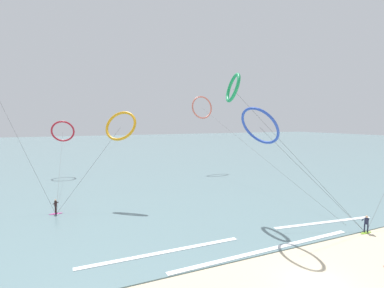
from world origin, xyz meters
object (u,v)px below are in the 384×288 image
(kite_coral, at_px, (202,108))
(kite_amber, at_px, (121,126))
(surfer_magenta, at_px, (56,207))
(kite_crimson, at_px, (63,131))
(surfer_lime, at_px, (366,225))
(kite_cobalt, at_px, (260,126))
(kite_emerald, at_px, (233,88))

(kite_coral, xyz_separation_m, kite_amber, (-20.77, -18.47, -3.48))
(surfer_magenta, height_order, kite_crimson, kite_crimson)
(surfer_lime, distance_m, kite_crimson, 51.76)
(kite_crimson, relative_size, kite_cobalt, 2.27)
(kite_emerald, bearing_deg, kite_amber, -114.38)
(surfer_lime, height_order, kite_cobalt, kite_cobalt)
(kite_cobalt, bearing_deg, kite_coral, -28.91)
(kite_coral, height_order, kite_crimson, kite_coral)
(surfer_lime, relative_size, kite_amber, 0.14)
(surfer_lime, bearing_deg, surfer_magenta, -173.96)
(surfer_magenta, xyz_separation_m, kite_emerald, (19.04, -7.04, 13.62))
(kite_emerald, bearing_deg, kite_crimson, -137.31)
(surfer_lime, height_order, kite_emerald, kite_emerald)
(kite_emerald, height_order, kite_cobalt, kite_emerald)
(kite_amber, xyz_separation_m, kite_crimson, (-6.66, 24.06, -1.41))
(surfer_magenta, bearing_deg, kite_cobalt, -146.66)
(kite_emerald, height_order, kite_amber, kite_emerald)
(surfer_lime, bearing_deg, kite_emerald, 165.47)
(surfer_magenta, relative_size, kite_crimson, 0.06)
(kite_coral, xyz_separation_m, kite_cobalt, (-10.82, -34.08, -3.33))
(kite_amber, bearing_deg, kite_coral, 82.53)
(kite_emerald, relative_size, kite_amber, 1.35)
(kite_amber, bearing_deg, kite_emerald, 2.20)
(kite_emerald, height_order, kite_crimson, kite_emerald)
(kite_emerald, relative_size, kite_cobalt, 1.35)
(kite_emerald, bearing_deg, kite_cobalt, 3.82)
(kite_crimson, bearing_deg, kite_amber, 113.06)
(kite_coral, distance_m, kite_amber, 28.01)
(surfer_lime, height_order, kite_crimson, kite_crimson)
(kite_coral, relative_size, kite_amber, 3.13)
(surfer_magenta, bearing_deg, kite_amber, -95.40)
(surfer_magenta, xyz_separation_m, kite_amber, (7.86, 1.91, 9.20))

